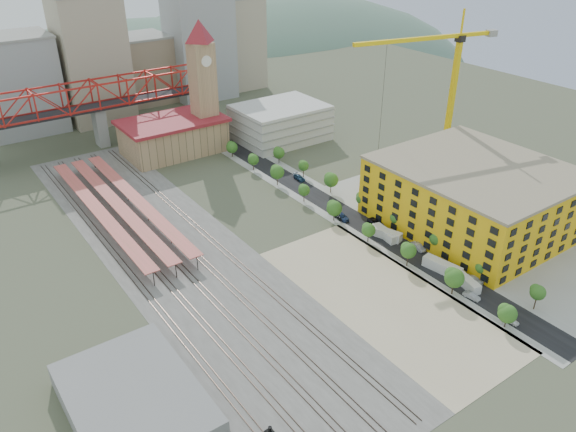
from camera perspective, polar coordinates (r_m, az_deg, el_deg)
ground at (r=159.83m, az=2.91°, el=-2.23°), size 400.00×400.00×0.00m
ballast_strip at (r=157.18m, az=-11.54°, el=-3.41°), size 36.00×165.00×0.06m
dirt_lot at (r=138.33m, az=9.70°, el=-8.19°), size 28.00×67.00×0.06m
street_asphalt at (r=178.80m, az=4.00°, el=1.34°), size 12.00×170.00×0.06m
sidewalk_west at (r=175.73m, az=2.60°, el=0.86°), size 3.00×170.00×0.04m
sidewalk_east at (r=181.99m, az=5.34°, el=1.80°), size 3.00×170.00×0.04m
construction_pad at (r=177.23m, az=18.54°, el=-0.48°), size 50.00×90.00×0.06m
rail_tracks at (r=156.56m, az=-12.14°, el=-3.57°), size 26.56×160.00×0.18m
platform_canopies at (r=176.60m, az=-16.92°, el=1.15°), size 16.00×80.00×4.12m
station_hall at (r=218.85m, az=-11.57°, el=8.01°), size 38.00×24.00×13.10m
clock_tower at (r=215.78m, az=-8.71°, el=14.11°), size 12.00×12.00×52.00m
parking_garage at (r=227.51m, az=-0.79°, el=9.49°), size 34.00×26.00×14.00m
truss_bridge at (r=229.30m, az=-18.96°, el=11.22°), size 94.00×9.60×25.60m
construction_building at (r=170.82m, az=18.41°, el=1.98°), size 44.60×50.60×18.80m
warehouse at (r=112.56m, az=-15.33°, el=-17.72°), size 22.00×32.00×5.00m
street_trees at (r=172.16m, az=6.08°, el=0.07°), size 15.40×124.40×8.00m
skyline at (r=272.56m, az=-15.03°, el=15.28°), size 133.00×46.00×60.00m
distant_hills at (r=421.81m, az=-14.55°, el=5.31°), size 647.00×264.00×227.00m
tower_crane at (r=194.16m, az=15.74°, el=13.38°), size 50.66×13.75×55.14m
site_trailer_a at (r=146.51m, az=17.59°, el=-6.34°), size 4.38×9.41×2.49m
site_trailer_b at (r=150.01m, az=15.39°, el=-5.01°), size 4.41×10.69×2.84m
site_trailer_c at (r=161.42m, az=9.87°, el=-1.79°), size 5.43×9.81×2.60m
site_trailer_d at (r=161.55m, az=9.82°, el=-1.78°), size 3.50×9.35×2.50m
car_0 at (r=138.33m, az=21.71°, el=-9.80°), size 1.64×3.93×1.33m
car_1 at (r=142.78m, az=18.15°, el=-7.74°), size 2.04×4.40×1.40m
car_2 at (r=170.02m, az=5.33°, el=0.03°), size 3.30×6.01×1.60m
car_3 at (r=169.46m, az=5.52°, el=-0.08°), size 3.04×5.81×1.61m
car_4 at (r=148.65m, az=18.43°, el=-6.16°), size 2.39×4.80×1.57m
car_5 at (r=158.07m, az=13.09°, el=-3.07°), size 2.42×5.06×1.60m
car_6 at (r=167.79m, az=8.92°, el=-0.65°), size 2.60×5.56×1.54m
car_7 at (r=193.58m, az=1.15°, el=3.90°), size 2.62×5.54×1.56m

